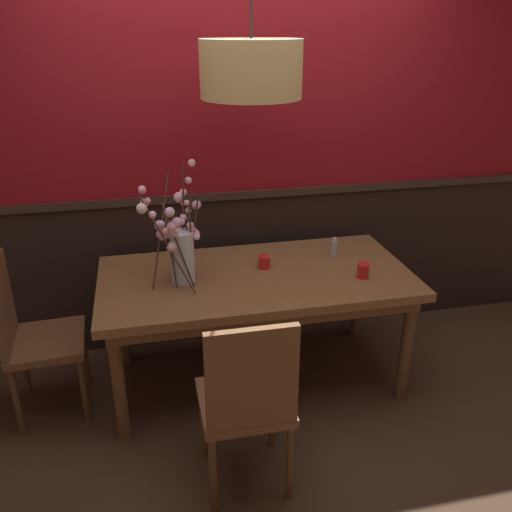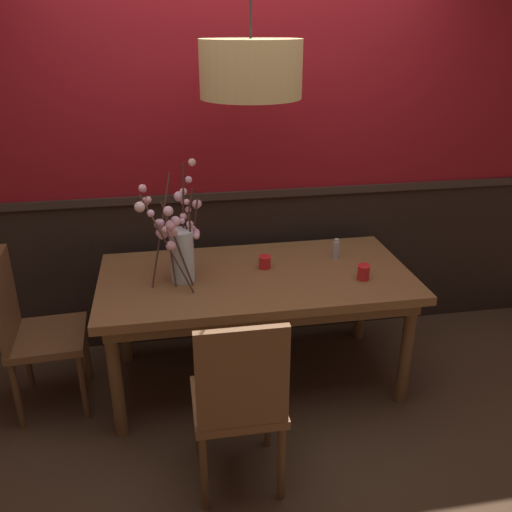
% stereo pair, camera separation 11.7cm
% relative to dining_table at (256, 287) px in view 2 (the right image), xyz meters
% --- Properties ---
extents(ground_plane, '(24.00, 24.00, 0.00)m').
position_rel_dining_table_xyz_m(ground_plane, '(0.00, 0.00, -0.65)').
color(ground_plane, '#422D1E').
extents(back_wall, '(5.16, 0.14, 2.79)m').
position_rel_dining_table_xyz_m(back_wall, '(0.00, 0.62, 0.73)').
color(back_wall, black).
rests_on(back_wall, ground).
extents(dining_table, '(1.81, 0.92, 0.74)m').
position_rel_dining_table_xyz_m(dining_table, '(0.00, 0.00, 0.00)').
color(dining_table, brown).
rests_on(dining_table, ground).
extents(chair_head_west_end, '(0.43, 0.46, 0.96)m').
position_rel_dining_table_xyz_m(chair_head_west_end, '(-1.28, -0.02, -0.12)').
color(chair_head_west_end, brown).
rests_on(chair_head_west_end, ground).
extents(chair_near_side_left, '(0.42, 0.41, 0.96)m').
position_rel_dining_table_xyz_m(chair_near_side_left, '(-0.23, -0.85, -0.12)').
color(chair_near_side_left, brown).
rests_on(chair_near_side_left, ground).
extents(chair_far_side_right, '(0.44, 0.44, 0.94)m').
position_rel_dining_table_xyz_m(chair_far_side_right, '(0.29, 0.86, -0.13)').
color(chair_far_side_right, brown).
rests_on(chair_far_side_right, ground).
extents(chair_far_side_left, '(0.49, 0.43, 0.95)m').
position_rel_dining_table_xyz_m(chair_far_side_left, '(-0.26, 0.86, -0.13)').
color(chair_far_side_left, brown).
rests_on(chair_far_side_left, ground).
extents(vase_with_blossoms, '(0.35, 0.42, 0.69)m').
position_rel_dining_table_xyz_m(vase_with_blossoms, '(-0.44, -0.01, 0.30)').
color(vase_with_blossoms, silver).
rests_on(vase_with_blossoms, dining_table).
extents(candle_holder_nearer_center, '(0.07, 0.07, 0.09)m').
position_rel_dining_table_xyz_m(candle_holder_nearer_center, '(0.59, -0.18, 0.13)').
color(candle_holder_nearer_center, red).
rests_on(candle_holder_nearer_center, dining_table).
extents(candle_holder_nearer_edge, '(0.08, 0.08, 0.08)m').
position_rel_dining_table_xyz_m(candle_holder_nearer_edge, '(0.07, 0.07, 0.12)').
color(candle_holder_nearer_edge, red).
rests_on(candle_holder_nearer_edge, dining_table).
extents(condiment_bottle, '(0.04, 0.04, 0.13)m').
position_rel_dining_table_xyz_m(condiment_bottle, '(0.53, 0.14, 0.14)').
color(condiment_bottle, '#ADADB2').
rests_on(condiment_bottle, dining_table).
extents(pendant_lamp, '(0.51, 0.51, 1.05)m').
position_rel_dining_table_xyz_m(pendant_lamp, '(-0.03, -0.03, 1.23)').
color(pendant_lamp, tan).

